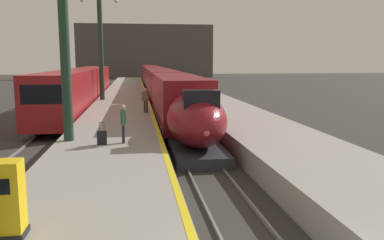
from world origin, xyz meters
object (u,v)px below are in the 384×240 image
at_px(passenger_near_edge, 123,121).
at_px(ticket_machine_yellow, 5,202).
at_px(passenger_mid_platform, 146,98).
at_px(station_column_far, 100,35).
at_px(rolling_suitcase, 102,138).
at_px(highspeed_train_main, 157,81).
at_px(station_column_mid, 63,8).
at_px(regional_train_adjacent, 83,85).

height_order(passenger_near_edge, ticket_machine_yellow, passenger_near_edge).
bearing_deg(ticket_machine_yellow, passenger_near_edge, 77.07).
distance_m(passenger_mid_platform, ticket_machine_yellow, 19.72).
bearing_deg(station_column_far, rolling_suitcase, -85.59).
bearing_deg(rolling_suitcase, ticket_machine_yellow, -97.69).
height_order(highspeed_train_main, station_column_mid, station_column_mid).
distance_m(regional_train_adjacent, passenger_mid_platform, 14.93).
relative_size(highspeed_train_main, regional_train_adjacent, 2.04).
distance_m(passenger_near_edge, rolling_suitcase, 1.16).
xyz_separation_m(highspeed_train_main, ticket_machine_yellow, (-5.55, -44.17, -0.19)).
relative_size(regional_train_adjacent, passenger_near_edge, 21.66).
distance_m(highspeed_train_main, station_column_mid, 34.90).
bearing_deg(station_column_mid, passenger_near_edge, -19.90).
bearing_deg(highspeed_train_main, ticket_machine_yellow, -97.16).
xyz_separation_m(passenger_near_edge, rolling_suitcase, (-0.91, -0.24, -0.69)).
relative_size(highspeed_train_main, station_column_mid, 7.65).
bearing_deg(highspeed_train_main, passenger_mid_platform, -95.04).
bearing_deg(passenger_mid_platform, station_column_mid, -111.79).
relative_size(highspeed_train_main, rolling_suitcase, 76.06).
bearing_deg(ticket_machine_yellow, station_column_far, 90.69).
bearing_deg(ticket_machine_yellow, rolling_suitcase, 82.31).
xyz_separation_m(station_column_far, passenger_near_edge, (2.47, -20.03, -4.87)).
height_order(highspeed_train_main, station_column_far, station_column_far).
relative_size(passenger_mid_platform, rolling_suitcase, 1.72).
distance_m(regional_train_adjacent, passenger_near_edge, 24.36).
height_order(station_column_mid, ticket_machine_yellow, station_column_mid).
bearing_deg(passenger_mid_platform, ticket_machine_yellow, -99.84).
bearing_deg(regional_train_adjacent, ticket_machine_yellow, -85.60).
relative_size(station_column_far, ticket_machine_yellow, 6.14).
height_order(highspeed_train_main, passenger_near_edge, highspeed_train_main).
height_order(regional_train_adjacent, ticket_machine_yellow, regional_train_adjacent).
bearing_deg(regional_train_adjacent, passenger_mid_platform, -66.64).
bearing_deg(passenger_near_edge, station_column_far, 97.03).
height_order(regional_train_adjacent, passenger_mid_platform, regional_train_adjacent).
distance_m(highspeed_train_main, station_column_far, 16.78).
relative_size(station_column_mid, station_column_far, 0.99).
xyz_separation_m(passenger_near_edge, passenger_mid_platform, (1.25, 10.20, 0.00)).
xyz_separation_m(station_column_mid, rolling_suitcase, (1.56, -1.14, -5.53)).
xyz_separation_m(highspeed_train_main, station_column_far, (-5.90, -14.91, 4.94)).
xyz_separation_m(rolling_suitcase, ticket_machine_yellow, (-1.21, -8.99, 0.44)).
bearing_deg(rolling_suitcase, passenger_mid_platform, 78.33).
distance_m(station_column_far, ticket_machine_yellow, 29.71).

